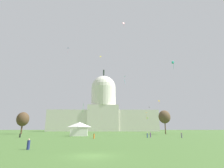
{
  "coord_description": "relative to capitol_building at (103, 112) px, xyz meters",
  "views": [
    {
      "loc": [
        1.67,
        -20.51,
        2.89
      ],
      "look_at": [
        4.96,
        108.99,
        35.92
      ],
      "focal_mm": 28.09,
      "sensor_mm": 36.0,
      "label": 1
    }
  ],
  "objects": [
    {
      "name": "person_navy_lawn_far_right",
      "position": [
        -6.45,
        -171.17,
        -20.74
      ],
      "size": [
        0.55,
        0.55,
        1.5
      ],
      "rotation": [
        0.0,
        0.0,
        2.66
      ],
      "color": "navy",
      "rests_on": "ground_plane"
    },
    {
      "name": "kite_white_mid",
      "position": [
        5.3,
        -51.9,
        13.55
      ],
      "size": [
        1.11,
        1.54,
        0.21
      ],
      "rotation": [
        0.0,
        0.0,
        4.27
      ],
      "color": "white"
    },
    {
      "name": "tree_west_far",
      "position": [
        -42.62,
        -96.76,
        -13.44
      ],
      "size": [
        7.41,
        7.48,
        11.89
      ],
      "color": "#4C3823",
      "rests_on": "ground_plane"
    },
    {
      "name": "kite_red_high",
      "position": [
        12.68,
        -118.8,
        33.62
      ],
      "size": [
        1.01,
        0.52,
        2.61
      ],
      "rotation": [
        0.0,
        0.0,
        6.0
      ],
      "color": "red"
    },
    {
      "name": "person_grey_near_tent",
      "position": [
        28.34,
        -140.41,
        -20.62
      ],
      "size": [
        0.51,
        0.51,
        1.76
      ],
      "rotation": [
        0.0,
        0.0,
        1.39
      ],
      "color": "gray",
      "rests_on": "ground_plane"
    },
    {
      "name": "kite_orange_low",
      "position": [
        29.17,
        -87.19,
        -9.73
      ],
      "size": [
        1.28,
        0.99,
        3.91
      ],
      "rotation": [
        0.0,
        0.0,
        6.02
      ],
      "color": "orange"
    },
    {
      "name": "kite_gold_mid",
      "position": [
        38.11,
        -85.83,
        -1.38
      ],
      "size": [
        0.94,
        0.48,
        3.05
      ],
      "rotation": [
        0.0,
        0.0,
        5.89
      ],
      "color": "gold"
    },
    {
      "name": "kite_pink_low",
      "position": [
        -0.12,
        -41.78,
        -7.74
      ],
      "size": [
        0.67,
        1.39,
        4.21
      ],
      "rotation": [
        0.0,
        0.0,
        1.54
      ],
      "color": "pink"
    },
    {
      "name": "person_purple_front_left",
      "position": [
        19.4,
        -136.1,
        -20.61
      ],
      "size": [
        0.47,
        0.47,
        1.73
      ],
      "rotation": [
        0.0,
        0.0,
        2.46
      ],
      "color": "#703D93",
      "rests_on": "ground_plane"
    },
    {
      "name": "tree_east_mid",
      "position": [
        35.37,
        -103.02,
        -12.46
      ],
      "size": [
        8.01,
        7.27,
        12.46
      ],
      "color": "brown",
      "rests_on": "ground_plane"
    },
    {
      "name": "kite_turquoise_mid",
      "position": [
        34.18,
        -124.15,
        10.5
      ],
      "size": [
        0.91,
        0.97,
        3.76
      ],
      "rotation": [
        0.0,
        0.0,
        0.13
      ],
      "color": "teal"
    },
    {
      "name": "kite_black_low",
      "position": [
        33.51,
        -77.3,
        -4.29
      ],
      "size": [
        0.32,
        0.56,
        0.81
      ],
      "rotation": [
        0.0,
        0.0,
        1.0
      ],
      "color": "black"
    },
    {
      "name": "capitol_building",
      "position": [
        0.0,
        0.0,
        0.0
      ],
      "size": [
        118.14,
        27.52,
        70.63
      ],
      "color": "silver",
      "rests_on": "ground_plane"
    },
    {
      "name": "person_denim_front_center",
      "position": [
        17.81,
        -138.46,
        -20.65
      ],
      "size": [
        0.51,
        0.51,
        1.64
      ],
      "rotation": [
        0.0,
        0.0,
        3.91
      ],
      "color": "#3D5684",
      "rests_on": "ground_plane"
    },
    {
      "name": "kite_cyan_mid",
      "position": [
        13.66,
        -106.56,
        8.19
      ],
      "size": [
        1.0,
        1.8,
        4.08
      ],
      "rotation": [
        0.0,
        0.0,
        4.91
      ],
      "color": "#33BCDB"
    },
    {
      "name": "person_black_mid_left",
      "position": [
        -24.38,
        -136.14,
        -20.74
      ],
      "size": [
        0.54,
        0.54,
        1.51
      ],
      "rotation": [
        0.0,
        0.0,
        1.37
      ],
      "color": "black",
      "rests_on": "ground_plane"
    },
    {
      "name": "ground_plane",
      "position": [
        3.08,
        -177.15,
        -21.42
      ],
      "size": [
        800.0,
        800.0,
        0.0
      ],
      "primitive_type": "plane",
      "color": "#42662D"
    },
    {
      "name": "person_orange_near_tree_east",
      "position": [
        0.78,
        -143.37,
        -20.71
      ],
      "size": [
        0.46,
        0.46,
        1.55
      ],
      "rotation": [
        0.0,
        0.0,
        4.9
      ],
      "color": "orange",
      "rests_on": "ground_plane"
    },
    {
      "name": "kite_yellow_high",
      "position": [
        -0.2,
        -88.18,
        28.34
      ],
      "size": [
        1.05,
        0.45,
        0.87
      ],
      "rotation": [
        0.0,
        0.0,
        5.77
      ],
      "color": "yellow"
    },
    {
      "name": "kite_green_low",
      "position": [
        -7.63,
        -107.74,
        -6.98
      ],
      "size": [
        0.37,
        0.89,
        4.53
      ],
      "rotation": [
        0.0,
        0.0,
        4.12
      ],
      "color": "green"
    },
    {
      "name": "event_tent",
      "position": [
        -6.54,
        -124.88,
        -18.7
      ],
      "size": [
        7.29,
        4.99,
        5.42
      ],
      "rotation": [
        0.0,
        0.0,
        0.08
      ],
      "color": "white",
      "rests_on": "ground_plane"
    },
    {
      "name": "kite_lime_low",
      "position": [
        39.37,
        -44.25,
        -9.64
      ],
      "size": [
        1.06,
        1.07,
        2.68
      ],
      "rotation": [
        0.0,
        0.0,
        3.71
      ],
      "color": "#8CD133"
    },
    {
      "name": "kite_blue_high",
      "position": [
        -23.52,
        -83.38,
        36.27
      ],
      "size": [
        1.22,
        0.99,
        3.49
      ],
      "rotation": [
        0.0,
        0.0,
        6.15
      ],
      "color": "blue"
    }
  ]
}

